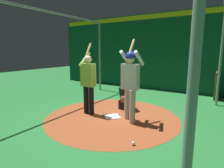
% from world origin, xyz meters
% --- Properties ---
extents(ground_plane, '(27.55, 27.55, 0.00)m').
position_xyz_m(ground_plane, '(0.00, 0.00, 0.00)').
color(ground_plane, '#287A38').
extents(dirt_circle, '(3.74, 3.74, 0.01)m').
position_xyz_m(dirt_circle, '(0.00, 0.00, 0.00)').
color(dirt_circle, '#9E4C28').
rests_on(dirt_circle, ground).
extents(home_plate, '(0.59, 0.59, 0.01)m').
position_xyz_m(home_plate, '(0.00, 0.00, 0.01)').
color(home_plate, white).
rests_on(home_plate, dirt_circle).
extents(batter, '(0.68, 0.49, 2.17)m').
position_xyz_m(batter, '(0.01, 0.56, 1.13)').
color(batter, '#B3B3B7').
rests_on(batter, ground).
extents(catcher, '(0.58, 0.40, 0.95)m').
position_xyz_m(catcher, '(-0.84, 0.02, 0.37)').
color(catcher, black).
rests_on(catcher, ground).
extents(visitor, '(0.55, 0.49, 2.09)m').
position_xyz_m(visitor, '(0.13, -0.73, 1.00)').
color(visitor, black).
rests_on(visitor, ground).
extents(back_wall, '(0.22, 11.55, 3.55)m').
position_xyz_m(back_wall, '(-4.32, 0.00, 1.79)').
color(back_wall, '#0F472D').
rests_on(back_wall, ground).
extents(cage_frame, '(5.81, 4.99, 3.14)m').
position_xyz_m(cage_frame, '(0.00, 0.00, 2.20)').
color(cage_frame, gray).
rests_on(cage_frame, ground).
extents(bat_rack, '(1.18, 0.21, 1.05)m').
position_xyz_m(bat_rack, '(-4.07, 2.37, 0.49)').
color(bat_rack, olive).
rests_on(bat_rack, ground).
extents(baseball_0, '(0.07, 0.07, 0.07)m').
position_xyz_m(baseball_0, '(0.10, -0.21, 0.04)').
color(baseball_0, white).
rests_on(baseball_0, dirt_circle).
extents(baseball_1, '(0.07, 0.07, 0.07)m').
position_xyz_m(baseball_1, '(1.15, 1.21, 0.04)').
color(baseball_1, white).
rests_on(baseball_1, dirt_circle).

